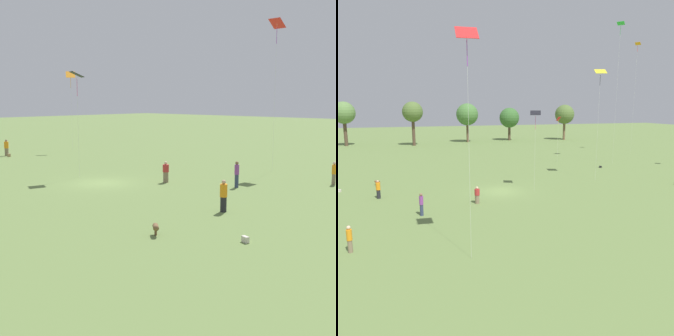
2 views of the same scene
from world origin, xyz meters
TOP-DOWN VIEW (x-y plane):
  - ground_plane at (0.00, 0.00)m, footprint 240.00×240.00m
  - tree_1 at (-21.64, 49.28)m, footprint 4.92×4.92m
  - tree_2 at (-7.01, 45.33)m, footprint 4.54×4.54m
  - tree_3 at (6.05, 49.04)m, footprint 5.40×5.40m
  - tree_4 at (17.42, 50.30)m, footprint 5.16×5.16m
  - tree_5 at (31.80, 47.18)m, footprint 5.06×5.06m
  - person_0 at (-11.94, 0.97)m, footprint 0.56×0.56m
  - person_2 at (-8.29, -5.47)m, footprint 0.46×0.46m
  - person_3 at (-12.82, -11.22)m, footprint 0.37×0.37m
  - person_4 at (-3.26, -3.50)m, footprint 0.64×0.64m
  - kite_0 at (3.57, -0.59)m, footprint 1.36×1.32m
  - kite_1 at (13.93, 14.97)m, footprint 0.84×0.72m
  - kite_2 at (12.55, 1.91)m, footprint 1.58×1.51m
  - kite_3 at (-5.98, -14.13)m, footprint 1.24×1.02m
  - kite_5 at (31.37, 19.50)m, footprint 1.27×1.28m
  - kite_7 at (21.90, 11.65)m, footprint 1.44×1.44m
  - dog_0 at (-12.46, 6.79)m, footprint 0.62×0.58m
  - picnic_bag_1 at (-16.00, 4.82)m, footprint 0.39×0.29m
  - picnic_bag_2 at (17.68, 8.57)m, footprint 0.38×0.39m

SIDE VIEW (x-z plane):
  - ground_plane at x=0.00m, z-range 0.00..0.00m
  - picnic_bag_1 at x=-16.00m, z-range 0.00..0.28m
  - picnic_bag_2 at x=17.68m, z-range 0.00..0.28m
  - dog_0 at x=-12.46m, z-range 0.11..0.67m
  - person_4 at x=-3.26m, z-range -0.03..1.56m
  - person_3 at x=-12.82m, z-range 0.01..1.72m
  - person_0 at x=-11.94m, z-range -0.01..1.79m
  - person_2 at x=-8.29m, z-range 0.02..1.89m
  - tree_4 at x=17.42m, z-range 1.61..10.09m
  - kite_1 at x=13.93m, z-range 3.00..10.15m
  - tree_5 at x=31.80m, z-range 2.04..11.32m
  - tree_3 at x=6.05m, z-range 2.04..11.60m
  - tree_1 at x=-21.64m, z-range 2.36..12.24m
  - tree_2 at x=-7.01m, z-range 2.54..12.41m
  - kite_0 at x=3.57m, z-range 3.72..12.04m
  - kite_3 at x=-5.98m, z-range 5.69..18.51m
  - kite_2 at x=12.55m, z-range 5.88..18.85m
  - kite_5 at x=31.37m, z-range 8.62..28.56m
  - kite_7 at x=21.90m, z-range 9.20..30.05m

